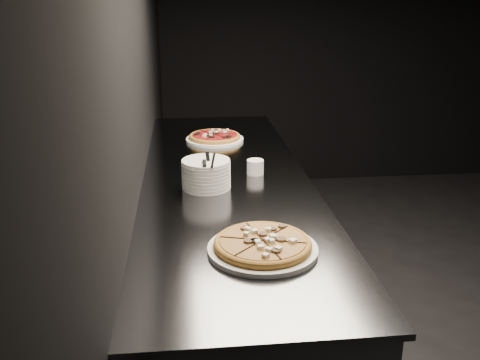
{
  "coord_description": "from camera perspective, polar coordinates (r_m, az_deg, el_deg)",
  "views": [
    {
      "loc": [
        -2.3,
        -2.27,
        1.71
      ],
      "look_at": [
        -2.08,
        -0.14,
        0.95
      ],
      "focal_mm": 40.0,
      "sensor_mm": 36.0,
      "label": 1
    }
  ],
  "objects": [
    {
      "name": "pizza_mushroom",
      "position": [
        1.73,
        2.43,
        -6.98
      ],
      "size": [
        0.39,
        0.39,
        0.04
      ],
      "rotation": [
        0.0,
        0.0,
        -0.27
      ],
      "color": "white",
      "rests_on": "counter"
    },
    {
      "name": "wall_back",
      "position": [
        5.31,
        20.44,
        14.95
      ],
      "size": [
        5.0,
        0.02,
        2.8
      ],
      "primitive_type": "cube",
      "color": "black",
      "rests_on": "floor"
    },
    {
      "name": "counter",
      "position": [
        2.6,
        -1.44,
        -9.28
      ],
      "size": [
        0.74,
        2.44,
        0.92
      ],
      "color": "#5C5D63",
      "rests_on": "floor"
    },
    {
      "name": "cutlery",
      "position": [
        2.23,
        -3.44,
        2.09
      ],
      "size": [
        0.08,
        0.22,
        0.01
      ],
      "rotation": [
        0.0,
        0.0,
        -0.01
      ],
      "color": "#BBBDC3",
      "rests_on": "plate_stack"
    },
    {
      "name": "plate_stack",
      "position": [
        2.27,
        -3.64,
        0.66
      ],
      "size": [
        0.2,
        0.2,
        0.12
      ],
      "color": "white",
      "rests_on": "counter"
    },
    {
      "name": "pizza_tomato",
      "position": [
        3.0,
        -2.72,
        4.57
      ],
      "size": [
        0.32,
        0.32,
        0.04
      ],
      "rotation": [
        0.0,
        0.0,
        0.1
      ],
      "color": "white",
      "rests_on": "counter"
    },
    {
      "name": "ramekin",
      "position": [
        2.44,
        1.64,
        1.44
      ],
      "size": [
        0.08,
        0.08,
        0.07
      ],
      "color": "silver",
      "rests_on": "counter"
    },
    {
      "name": "wall_left",
      "position": [
        2.3,
        -11.05,
        11.37
      ],
      "size": [
        0.02,
        5.0,
        2.8
      ],
      "primitive_type": "cube",
      "color": "black",
      "rests_on": "floor"
    }
  ]
}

